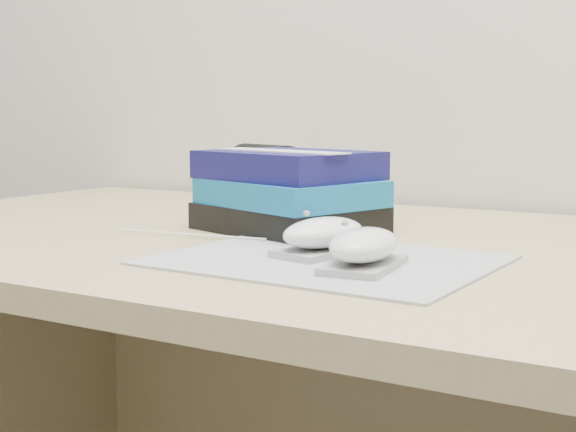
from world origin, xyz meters
The scene contains 7 objects.
desk centered at (0.00, 1.64, 0.50)m, with size 1.60×0.80×0.73m.
mousepad centered at (0.02, 1.43, 0.73)m, with size 0.35×0.27×0.00m, color gray.
mouse_rear centered at (0.01, 1.46, 0.75)m, with size 0.09×0.13×0.05m.
mouse_front centered at (0.08, 1.40, 0.75)m, with size 0.08×0.12×0.05m.
usb_cable centered at (-0.21, 1.49, 0.73)m, with size 0.00×0.00×0.22m, color white.
book_stack centered at (-0.13, 1.61, 0.78)m, with size 0.27×0.24×0.11m.
pouch centered at (-0.25, 1.75, 0.78)m, with size 0.15×0.13×0.11m.
Camera 1 is at (0.42, 0.67, 0.89)m, focal length 50.00 mm.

